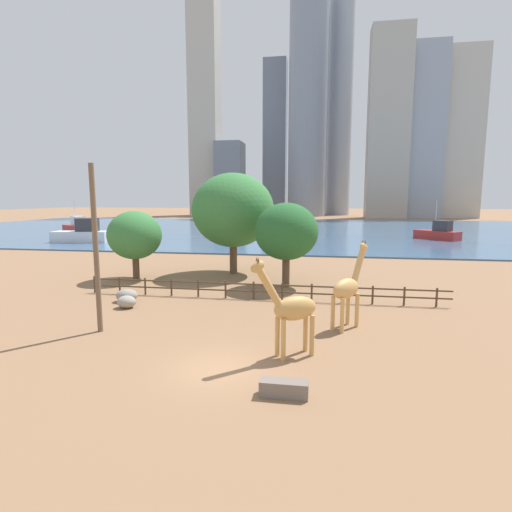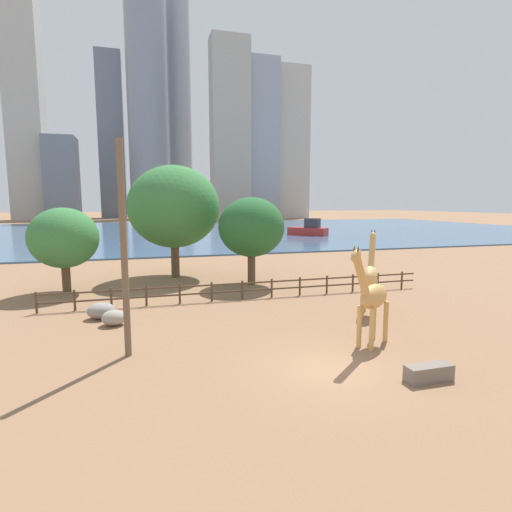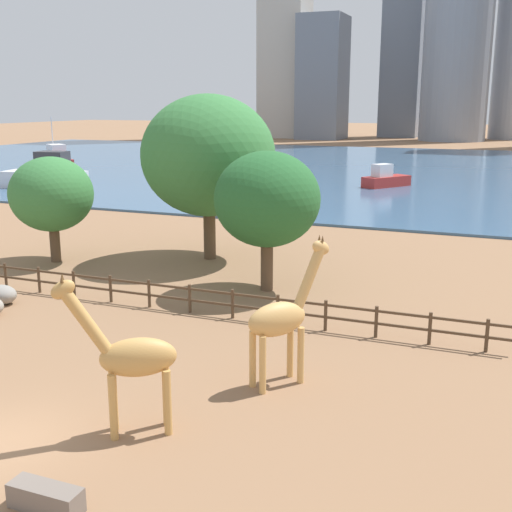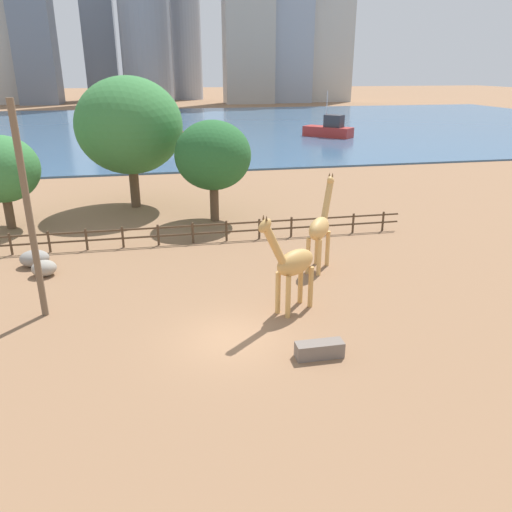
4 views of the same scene
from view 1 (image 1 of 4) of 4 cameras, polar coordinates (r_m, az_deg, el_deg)
name	(u,v)px [view 1 (image 1 of 4)]	position (r m, az deg, el deg)	size (l,w,h in m)	color
ground_plane	(304,229)	(96.16, 6.87, 3.85)	(400.00, 400.00, 0.00)	#8C6647
harbor_water	(303,230)	(93.17, 6.79, 3.77)	(180.00, 86.00, 0.20)	#3D6084
giraffe_tall	(291,309)	(18.41, 5.07, -7.50)	(3.15, 2.33, 4.76)	tan
giraffe_companion	(348,288)	(22.90, 12.96, -4.46)	(2.37, 2.97, 4.90)	tan
utility_pole	(96,250)	(23.00, -21.91, 0.86)	(0.28, 0.28, 9.08)	brown
boulder_near_fence	(127,295)	(29.79, -17.99, -5.38)	(1.54, 1.20, 0.90)	gray
boulder_by_pole	(126,302)	(28.16, -18.02, -6.24)	(1.25, 1.11, 0.83)	gray
feeding_trough	(284,389)	(15.55, 4.00, -18.37)	(1.80, 0.60, 0.60)	#72665B
enclosure_fence	(257,289)	(28.90, 0.18, -4.76)	(26.12, 0.14, 1.30)	#4C3826
tree_left_large	(233,210)	(38.31, -3.30, 6.52)	(7.82, 7.82, 9.66)	brown
tree_center_broad	(286,232)	(32.64, 4.35, 3.47)	(5.19, 5.19, 6.92)	brown
tree_right_tall	(135,235)	(37.33, -16.95, 2.84)	(4.79, 4.79, 6.15)	brown
boat_ferry	(296,232)	(73.96, 5.74, 3.37)	(4.81, 5.82, 2.48)	#B22D28
boat_sailboat	(438,233)	(76.05, 24.58, 3.02)	(7.16, 7.22, 6.73)	#B22D28
boat_tug	(77,227)	(90.20, -24.23, 3.78)	(8.06, 6.84, 7.08)	#B22D28
boat_barge	(83,234)	(70.75, -23.53, 2.90)	(9.22, 4.49, 3.89)	silver
skyline_tower_needle	(388,125)	(159.44, 18.39, 17.36)	(14.49, 8.74, 67.29)	#ADA89E
skyline_block_central	(340,98)	(185.85, 11.96, 21.25)	(10.28, 10.28, 99.28)	#939EAD
skyline_tower_glass	(205,91)	(180.59, -7.36, 22.35)	(11.69, 10.70, 102.97)	#B7B2A8
skyline_block_left	(457,136)	(172.14, 26.82, 15.04)	(14.44, 15.40, 60.44)	#B7B2A8
skyline_block_right	(275,139)	(183.99, 2.76, 16.31)	(9.94, 9.31, 66.22)	slate
skyline_tower_short	(230,179)	(169.15, -3.72, 10.85)	(10.84, 12.24, 30.05)	slate
skyline_block_wide	(425,133)	(164.54, 22.96, 15.85)	(12.33, 10.93, 61.70)	#939EAD
skyline_tower_far	(308,107)	(173.01, 7.47, 20.41)	(15.74, 15.74, 87.84)	gray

